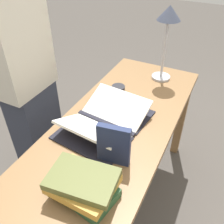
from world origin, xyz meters
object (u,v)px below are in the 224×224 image
(person_reader, at_px, (27,85))
(reading_lamp, at_px, (168,23))
(open_book, at_px, (105,121))
(coffee_mug, at_px, (118,92))
(book_stack_tall, at_px, (83,185))
(book_standing_upright, at_px, (114,145))

(person_reader, bearing_deg, reading_lamp, -49.50)
(open_book, bearing_deg, person_reader, -88.04)
(open_book, height_order, person_reader, person_reader)
(coffee_mug, xyz_separation_m, person_reader, (0.22, -0.52, 0.03))
(book_stack_tall, distance_m, person_reader, 0.83)
(open_book, distance_m, coffee_mug, 0.27)
(reading_lamp, distance_m, person_reader, 0.95)
(person_reader, bearing_deg, book_standing_upright, -109.43)
(reading_lamp, height_order, coffee_mug, reading_lamp)
(open_book, relative_size, book_standing_upright, 2.56)
(open_book, height_order, book_standing_upright, book_standing_upright)
(book_stack_tall, bearing_deg, book_standing_upright, 171.26)
(reading_lamp, distance_m, coffee_mug, 0.52)
(reading_lamp, bearing_deg, person_reader, -49.50)
(reading_lamp, xyz_separation_m, person_reader, (0.58, -0.68, -0.31))
(book_stack_tall, xyz_separation_m, person_reader, (-0.46, -0.69, 0.02))
(open_book, relative_size, coffee_mug, 4.95)
(book_standing_upright, bearing_deg, open_book, -153.12)
(book_stack_tall, height_order, person_reader, person_reader)
(coffee_mug, bearing_deg, book_standing_upright, 22.86)
(open_book, relative_size, person_reader, 0.31)
(book_standing_upright, relative_size, person_reader, 0.12)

